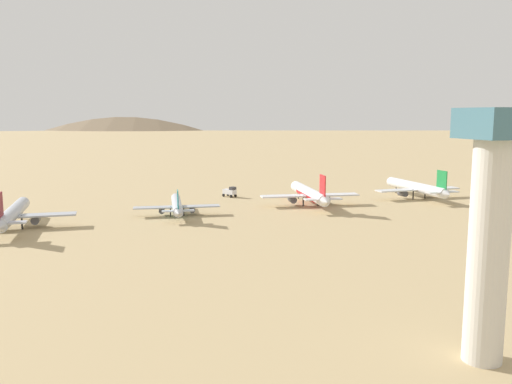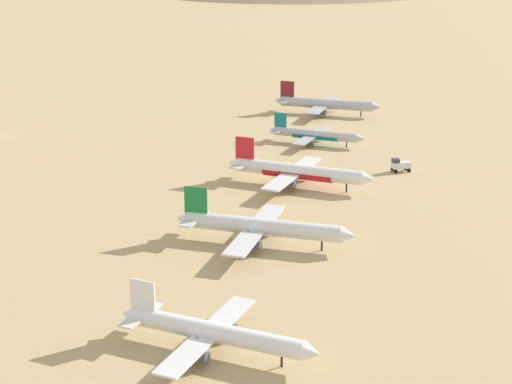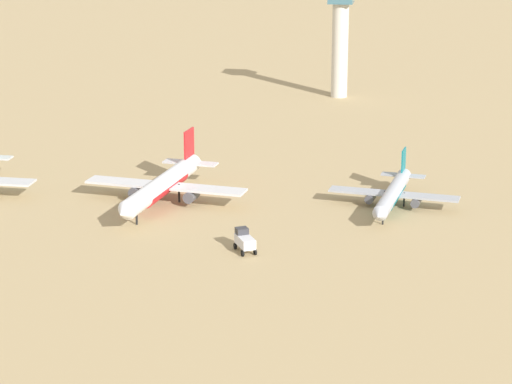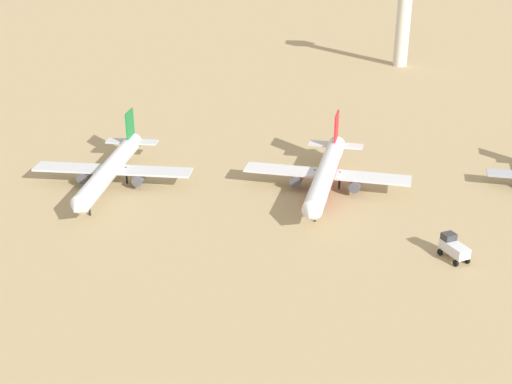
{
  "view_description": "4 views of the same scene",
  "coord_description": "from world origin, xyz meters",
  "px_view_note": "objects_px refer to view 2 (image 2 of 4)",
  "views": [
    {
      "loc": [
        -161.49,
        69.37,
        30.3
      ],
      "look_at": [
        -6.35,
        20.47,
        6.5
      ],
      "focal_mm": 37.38,
      "sensor_mm": 36.0,
      "label": 1
    },
    {
      "loc": [
        46.51,
        -197.94,
        62.9
      ],
      "look_at": [
        -2.35,
        -25.57,
        5.55
      ],
      "focal_mm": 55.96,
      "sensor_mm": 36.0,
      "label": 2
    },
    {
      "loc": [
        199.3,
        51.28,
        63.42
      ],
      "look_at": [
        0.89,
        17.78,
        3.09
      ],
      "focal_mm": 74.77,
      "sensor_mm": 36.0,
      "label": 3
    },
    {
      "loc": [
        125.12,
        -1.77,
        54.16
      ],
      "look_at": [
        12.15,
        -13.64,
        3.87
      ],
      "focal_mm": 47.0,
      "sensor_mm": 36.0,
      "label": 4
    }
  ],
  "objects_px": {
    "parked_jet_2": "(297,172)",
    "parked_jet_4": "(325,104)",
    "parked_jet_1": "(260,227)",
    "parked_jet_0": "(213,332)",
    "service_truck": "(400,165)",
    "parked_jet_3": "(315,135)"
  },
  "relations": [
    {
      "from": "parked_jet_1",
      "to": "parked_jet_2",
      "type": "height_order",
      "value": "parked_jet_2"
    },
    {
      "from": "parked_jet_1",
      "to": "parked_jet_3",
      "type": "distance_m",
      "value": 88.67
    },
    {
      "from": "parked_jet_2",
      "to": "service_truck",
      "type": "height_order",
      "value": "parked_jet_2"
    },
    {
      "from": "parked_jet_0",
      "to": "service_truck",
      "type": "bearing_deg",
      "value": 80.98
    },
    {
      "from": "service_truck",
      "to": "parked_jet_0",
      "type": "bearing_deg",
      "value": -99.02
    },
    {
      "from": "parked_jet_1",
      "to": "parked_jet_2",
      "type": "distance_m",
      "value": 43.15
    },
    {
      "from": "parked_jet_4",
      "to": "parked_jet_2",
      "type": "bearing_deg",
      "value": -83.56
    },
    {
      "from": "parked_jet_2",
      "to": "parked_jet_4",
      "type": "relative_size",
      "value": 1.02
    },
    {
      "from": "parked_jet_2",
      "to": "parked_jet_3",
      "type": "relative_size",
      "value": 1.29
    },
    {
      "from": "parked_jet_0",
      "to": "parked_jet_3",
      "type": "distance_m",
      "value": 136.03
    },
    {
      "from": "parked_jet_2",
      "to": "parked_jet_3",
      "type": "distance_m",
      "value": 45.57
    },
    {
      "from": "parked_jet_2",
      "to": "parked_jet_4",
      "type": "xyz_separation_m",
      "value": [
        -10.18,
        90.28,
        -0.02
      ]
    },
    {
      "from": "parked_jet_1",
      "to": "parked_jet_4",
      "type": "height_order",
      "value": "parked_jet_4"
    },
    {
      "from": "parked_jet_3",
      "to": "service_truck",
      "type": "bearing_deg",
      "value": -39.53
    },
    {
      "from": "parked_jet_1",
      "to": "parked_jet_4",
      "type": "relative_size",
      "value": 0.99
    },
    {
      "from": "parked_jet_4",
      "to": "service_truck",
      "type": "distance_m",
      "value": 77.73
    },
    {
      "from": "service_truck",
      "to": "parked_jet_3",
      "type": "bearing_deg",
      "value": 140.47
    },
    {
      "from": "parked_jet_3",
      "to": "parked_jet_1",
      "type": "bearing_deg",
      "value": -85.72
    },
    {
      "from": "parked_jet_2",
      "to": "parked_jet_3",
      "type": "height_order",
      "value": "parked_jet_2"
    },
    {
      "from": "parked_jet_3",
      "to": "parked_jet_2",
      "type": "bearing_deg",
      "value": -84.08
    },
    {
      "from": "parked_jet_0",
      "to": "parked_jet_2",
      "type": "distance_m",
      "value": 90.48
    },
    {
      "from": "parked_jet_2",
      "to": "service_truck",
      "type": "distance_m",
      "value": 32.55
    }
  ]
}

